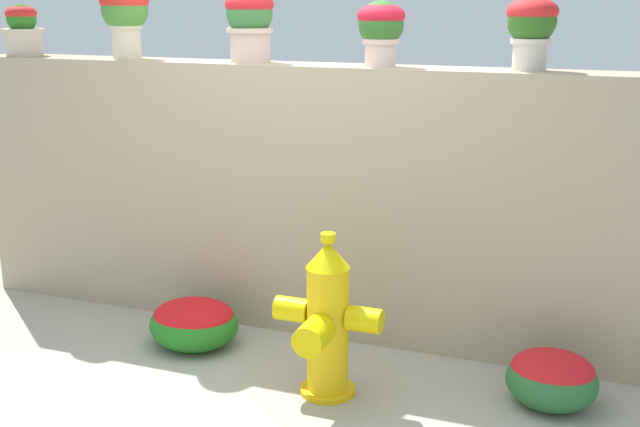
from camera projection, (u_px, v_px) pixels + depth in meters
ground_plane at (250, 389)px, 4.56m from camera, size 24.00×24.00×0.00m
stone_wall at (312, 200)px, 5.23m from camera, size 4.93×0.37×1.75m
potted_plant_0 at (22, 29)px, 5.69m from camera, size 0.30×0.30×0.36m
potted_plant_1 at (125, 11)px, 5.40m from camera, size 0.33×0.33×0.48m
potted_plant_2 at (250, 19)px, 5.09m from camera, size 0.31×0.31×0.46m
potted_plant_3 at (381, 26)px, 4.78m from camera, size 0.29×0.29×0.39m
potted_plant_4 at (532, 24)px, 4.52m from camera, size 0.29×0.29×0.42m
fire_hydrant at (327, 322)px, 4.39m from camera, size 0.61×0.48×0.94m
flower_bush_left at (194, 322)px, 5.09m from camera, size 0.58×0.52×0.31m
flower_bush_right at (552, 377)px, 4.34m from camera, size 0.49×0.44×0.32m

